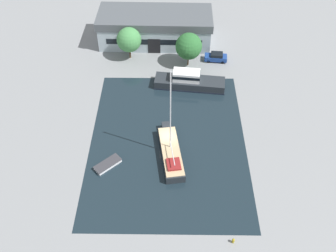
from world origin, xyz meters
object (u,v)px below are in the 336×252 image
at_px(sailboat_moored, 171,152).
at_px(small_dinghy, 108,164).
at_px(quay_tree_near_building, 189,46).
at_px(parked_car, 216,57).
at_px(quay_tree_by_water, 129,40).
at_px(motor_cruiser, 189,81).
at_px(warehouse_building, 155,27).

relative_size(sailboat_moored, small_dinghy, 3.71).
height_order(quay_tree_near_building, parked_car, quay_tree_near_building).
bearing_deg(parked_car, sailboat_moored, 165.74).
height_order(parked_car, sailboat_moored, sailboat_moored).
bearing_deg(quay_tree_by_water, motor_cruiser, -37.83).
bearing_deg(parked_car, quay_tree_near_building, 110.15).
relative_size(quay_tree_by_water, sailboat_moored, 0.42).
distance_m(quay_tree_near_building, sailboat_moored, 22.70).
relative_size(warehouse_building, parked_car, 5.15).
distance_m(quay_tree_by_water, small_dinghy, 26.68).
xyz_separation_m(sailboat_moored, motor_cruiser, (3.04, 15.94, 0.37)).
height_order(quay_tree_near_building, sailboat_moored, sailboat_moored).
distance_m(motor_cruiser, small_dinghy, 21.57).
bearing_deg(motor_cruiser, quay_tree_near_building, 5.93).
distance_m(warehouse_building, motor_cruiser, 15.93).
bearing_deg(quay_tree_near_building, warehouse_building, 127.97).
distance_m(quay_tree_near_building, quay_tree_by_water, 11.21).
bearing_deg(warehouse_building, small_dinghy, -98.86).
relative_size(quay_tree_near_building, small_dinghy, 1.62).
distance_m(quay_tree_by_water, parked_car, 16.63).
height_order(quay_tree_by_water, sailboat_moored, sailboat_moored).
relative_size(warehouse_building, quay_tree_by_water, 3.57).
bearing_deg(quay_tree_by_water, sailboat_moored, -72.07).
bearing_deg(warehouse_building, quay_tree_near_building, -50.96).
distance_m(quay_tree_by_water, motor_cruiser, 14.15).
bearing_deg(quay_tree_near_building, sailboat_moored, -97.89).
bearing_deg(sailboat_moored, parked_car, 61.84).
height_order(warehouse_building, motor_cruiser, warehouse_building).
bearing_deg(small_dinghy, quay_tree_by_water, 135.30).
xyz_separation_m(parked_car, small_dinghy, (-17.37, -25.61, -0.56)).
bearing_deg(warehouse_building, sailboat_moored, -82.73).
bearing_deg(parked_car, warehouse_building, 65.23).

